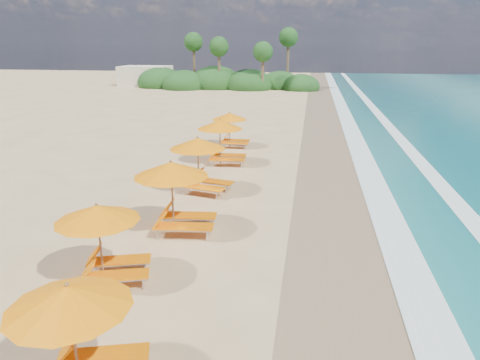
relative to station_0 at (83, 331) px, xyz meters
name	(u,v)px	position (x,y,z in m)	size (l,w,h in m)	color
ground	(240,209)	(1.30, 9.54, -1.26)	(160.00, 160.00, 0.00)	tan
wet_sand	(346,216)	(5.30, 9.54, -1.26)	(4.00, 160.00, 0.01)	#876E50
surf_foam	(421,220)	(8.00, 9.54, -1.24)	(4.00, 160.00, 0.01)	white
station_0	(83,331)	(0.00, 0.00, 0.00)	(2.83, 2.75, 2.25)	olive
station_1	(106,238)	(-1.35, 3.77, 0.00)	(2.84, 2.77, 2.25)	olive
station_2	(178,192)	(-0.42, 7.19, 0.15)	(2.91, 2.74, 2.53)	olive
station_3	(202,161)	(-0.63, 11.37, 0.10)	(2.99, 2.88, 2.43)	olive
station_4	(224,139)	(-0.62, 16.00, 0.09)	(2.72, 2.55, 2.41)	olive
station_5	(232,127)	(-0.89, 20.02, -0.05)	(2.31, 2.13, 2.16)	olive
treeline	(222,81)	(-8.64, 55.06, -0.27)	(25.80, 8.80, 9.74)	#163D14
beach_building	(146,76)	(-20.70, 57.54, 0.14)	(7.00, 5.00, 2.80)	beige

